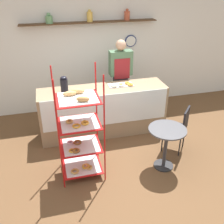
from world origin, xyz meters
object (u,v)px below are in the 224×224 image
cafe_chair (180,125)px  person_worker (120,77)px  pastry_rack (80,133)px  donut_tray_counter (121,85)px  coffee_carafe (64,85)px  cafe_table (166,139)px

cafe_chair → person_worker: bearing=-115.2°
pastry_rack → donut_tray_counter: bearing=50.3°
cafe_chair → donut_tray_counter: donut_tray_counter is taller
person_worker → pastry_rack: bearing=-123.7°
pastry_rack → cafe_chair: size_ratio=2.02×
pastry_rack → cafe_chair: bearing=5.5°
pastry_rack → cafe_chair: pastry_rack is taller
coffee_carafe → donut_tray_counter: bearing=4.1°
pastry_rack → coffee_carafe: size_ratio=5.50×
pastry_rack → donut_tray_counter: 1.58m
coffee_carafe → donut_tray_counter: coffee_carafe is taller
person_worker → cafe_chair: size_ratio=1.99×
cafe_table → person_worker: bearing=97.3°
pastry_rack → cafe_table: pastry_rack is taller
cafe_table → cafe_chair: 0.56m
pastry_rack → person_worker: 2.07m
person_worker → donut_tray_counter: bearing=-105.9°
cafe_table → donut_tray_counter: donut_tray_counter is taller
coffee_carafe → cafe_chair: bearing=-26.3°
person_worker → cafe_table: bearing=-82.7°
cafe_chair → coffee_carafe: 2.23m
cafe_table → coffee_carafe: bearing=138.6°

